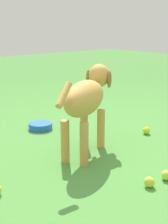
{
  "coord_description": "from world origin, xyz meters",
  "views": [
    {
      "loc": [
        1.76,
        1.85,
        0.98
      ],
      "look_at": [
        0.18,
        -0.0,
        0.33
      ],
      "focal_mm": 55.17,
      "sensor_mm": 36.0,
      "label": 1
    }
  ],
  "objects_px": {
    "dog": "(87,98)",
    "tennis_ball_0": "(146,130)",
    "tennis_ball_2": "(149,182)",
    "water_bowl": "(40,126)",
    "tennis_ball_4": "(167,175)"
  },
  "relations": [
    {
      "from": "tennis_ball_0",
      "to": "water_bowl",
      "type": "relative_size",
      "value": 0.3
    },
    {
      "from": "dog",
      "to": "tennis_ball_2",
      "type": "distance_m",
      "value": 0.8
    },
    {
      "from": "tennis_ball_0",
      "to": "tennis_ball_4",
      "type": "distance_m",
      "value": 0.92
    },
    {
      "from": "dog",
      "to": "tennis_ball_0",
      "type": "relative_size",
      "value": 12.97
    },
    {
      "from": "tennis_ball_2",
      "to": "water_bowl",
      "type": "height_order",
      "value": "tennis_ball_2"
    },
    {
      "from": "tennis_ball_0",
      "to": "tennis_ball_2",
      "type": "bearing_deg",
      "value": 40.61
    },
    {
      "from": "water_bowl",
      "to": "dog",
      "type": "bearing_deg",
      "value": 86.47
    },
    {
      "from": "tennis_ball_0",
      "to": "tennis_ball_2",
      "type": "xyz_separation_m",
      "value": [
        0.78,
        0.67,
        0.0
      ]
    },
    {
      "from": "tennis_ball_4",
      "to": "tennis_ball_2",
      "type": "bearing_deg",
      "value": -3.59
    },
    {
      "from": "tennis_ball_2",
      "to": "tennis_ball_0",
      "type": "bearing_deg",
      "value": -139.39
    },
    {
      "from": "tennis_ball_4",
      "to": "water_bowl",
      "type": "xyz_separation_m",
      "value": [
        0.02,
        -1.41,
        -0.0
      ]
    },
    {
      "from": "dog",
      "to": "tennis_ball_2",
      "type": "xyz_separation_m",
      "value": [
        0.09,
        0.69,
        -0.39
      ]
    },
    {
      "from": "dog",
      "to": "tennis_ball_0",
      "type": "height_order",
      "value": "dog"
    },
    {
      "from": "tennis_ball_2",
      "to": "water_bowl",
      "type": "xyz_separation_m",
      "value": [
        -0.14,
        -1.4,
        -0.0
      ]
    },
    {
      "from": "dog",
      "to": "tennis_ball_2",
      "type": "bearing_deg",
      "value": -126.33
    }
  ]
}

